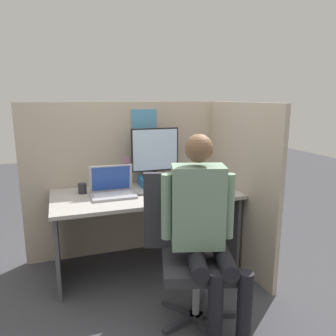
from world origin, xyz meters
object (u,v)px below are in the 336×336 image
object	(u,v)px
paper_box	(155,181)
stapler	(217,182)
office_chair	(187,246)
laptop	(113,190)
person	(204,222)
carrot_toy	(151,198)
monitor	(155,152)
pen_cup	(82,188)

from	to	relation	value
paper_box	stapler	distance (m)	0.59
paper_box	office_chair	size ratio (longest dim) A/B	0.30
laptop	person	distance (m)	0.98
carrot_toy	office_chair	xyz separation A→B (m)	(0.12, -0.49, -0.23)
monitor	person	xyz separation A→B (m)	(0.00, -1.09, -0.28)
office_chair	pen_cup	xyz separation A→B (m)	(-0.63, 0.87, 0.25)
monitor	laptop	size ratio (longest dim) A/B	1.25
paper_box	carrot_toy	world-z (taller)	paper_box
person	paper_box	bearing A→B (deg)	90.03
carrot_toy	office_chair	world-z (taller)	office_chair
laptop	stapler	world-z (taller)	laptop
laptop	office_chair	bearing A→B (deg)	-61.06
stapler	laptop	bearing A→B (deg)	-177.73
carrot_toy	monitor	bearing A→B (deg)	68.99
person	carrot_toy	bearing A→B (deg)	104.81
monitor	pen_cup	size ratio (longest dim) A/B	5.17
monitor	pen_cup	distance (m)	0.74
pen_cup	carrot_toy	bearing A→B (deg)	-37.21
laptop	office_chair	world-z (taller)	office_chair
monitor	pen_cup	world-z (taller)	monitor
stapler	carrot_toy	bearing A→B (deg)	-159.96
carrot_toy	person	bearing A→B (deg)	-75.19
laptop	stapler	size ratio (longest dim) A/B	2.71
paper_box	pen_cup	bearing A→B (deg)	-175.43
stapler	person	xyz separation A→B (m)	(-0.56, -0.91, 0.01)
office_chair	pen_cup	bearing A→B (deg)	125.91
stapler	office_chair	bearing A→B (deg)	-128.95
paper_box	carrot_toy	bearing A→B (deg)	-111.13
laptop	carrot_toy	size ratio (longest dim) A/B	2.38
person	pen_cup	xyz separation A→B (m)	(-0.68, 1.03, 0.01)
carrot_toy	pen_cup	distance (m)	0.64
monitor	carrot_toy	size ratio (longest dim) A/B	2.97
office_chair	monitor	bearing A→B (deg)	87.08
paper_box	carrot_toy	size ratio (longest dim) A/B	1.94
office_chair	person	bearing A→B (deg)	-73.33
laptop	stapler	distance (m)	1.00
pen_cup	monitor	bearing A→B (deg)	4.80
pen_cup	stapler	bearing A→B (deg)	-5.52
carrot_toy	office_chair	bearing A→B (deg)	-75.81
laptop	pen_cup	size ratio (longest dim) A/B	4.14
stapler	person	distance (m)	1.07
paper_box	office_chair	distance (m)	0.96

